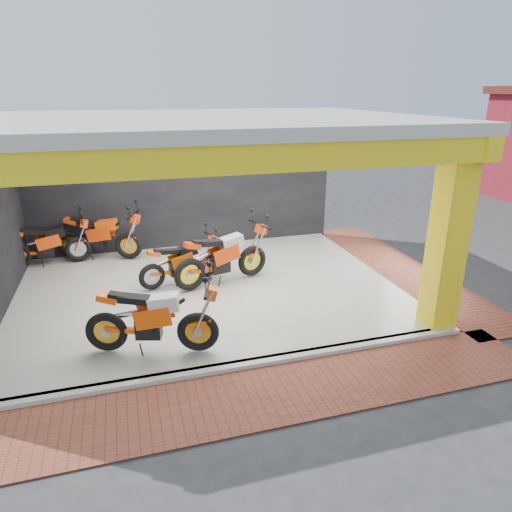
{
  "coord_description": "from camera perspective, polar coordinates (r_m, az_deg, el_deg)",
  "views": [
    {
      "loc": [
        -1.59,
        -7.03,
        4.18
      ],
      "look_at": [
        0.95,
        1.54,
        0.9
      ],
      "focal_mm": 32.0,
      "sensor_mm": 36.0,
      "label": 1
    }
  ],
  "objects": [
    {
      "name": "ground",
      "position": [
        8.33,
        -3.29,
        -10.0
      ],
      "size": [
        80.0,
        80.0,
        0.0
      ],
      "primitive_type": "plane",
      "color": "#2D2D30",
      "rests_on": "ground"
    },
    {
      "name": "showroom_floor",
      "position": [
        10.06,
        -5.94,
        -4.22
      ],
      "size": [
        8.0,
        6.0,
        0.1
      ],
      "primitive_type": "cube",
      "color": "silver",
      "rests_on": "ground"
    },
    {
      "name": "showroom_ceiling",
      "position": [
        9.19,
        -6.76,
        16.39
      ],
      "size": [
        8.4,
        6.4,
        0.2
      ],
      "primitive_type": "cube",
      "color": "beige",
      "rests_on": "corner_column"
    },
    {
      "name": "back_wall",
      "position": [
        12.47,
        -8.94,
        8.66
      ],
      "size": [
        8.2,
        0.2,
        3.5
      ],
      "primitive_type": "cube",
      "color": "black",
      "rests_on": "ground"
    },
    {
      "name": "corner_column",
      "position": [
        8.59,
        22.87,
        2.1
      ],
      "size": [
        0.5,
        0.5,
        3.5
      ],
      "primitive_type": "cube",
      "color": "yellow",
      "rests_on": "ground"
    },
    {
      "name": "header_beam_front",
      "position": [
        6.3,
        -1.75,
        12.11
      ],
      "size": [
        8.4,
        0.3,
        0.4
      ],
      "primitive_type": "cube",
      "color": "yellow",
      "rests_on": "corner_column"
    },
    {
      "name": "header_beam_right",
      "position": [
        10.66,
        15.75,
        14.68
      ],
      "size": [
        0.3,
        6.4,
        0.4
      ],
      "primitive_type": "cube",
      "color": "yellow",
      "rests_on": "corner_column"
    },
    {
      "name": "floor_kerb",
      "position": [
        7.46,
        -1.44,
        -13.46
      ],
      "size": [
        8.0,
        0.2,
        0.1
      ],
      "primitive_type": "cube",
      "color": "silver",
      "rests_on": "ground"
    },
    {
      "name": "paver_front",
      "position": [
        6.87,
        0.34,
        -17.16
      ],
      "size": [
        9.0,
        1.4,
        0.03
      ],
      "primitive_type": "cube",
      "color": "brown",
      "rests_on": "ground"
    },
    {
      "name": "paver_right",
      "position": [
        11.82,
        17.56,
        -1.48
      ],
      "size": [
        1.4,
        7.0,
        0.03
      ],
      "primitive_type": "cube",
      "color": "brown",
      "rests_on": "ground"
    },
    {
      "name": "moto_hero",
      "position": [
        7.41,
        -7.37,
        -7.14
      ],
      "size": [
        2.44,
        1.47,
        1.4
      ],
      "primitive_type": null,
      "rotation": [
        0.0,
        0.0,
        -0.29
      ],
      "color": "#FF520A",
      "rests_on": "showroom_floor"
    },
    {
      "name": "moto_row_a",
      "position": [
        10.32,
        -0.49,
        1.2
      ],
      "size": [
        2.54,
        1.49,
        1.46
      ],
      "primitive_type": null,
      "rotation": [
        0.0,
        0.0,
        0.27
      ],
      "color": "red",
      "rests_on": "showroom_floor"
    },
    {
      "name": "moto_row_b",
      "position": [
        10.31,
        -6.36,
        0.26
      ],
      "size": [
        2.06,
        1.18,
        1.19
      ],
      "primitive_type": null,
      "rotation": [
        0.0,
        0.0,
        0.25
      ],
      "color": "#E05409",
      "rests_on": "showroom_floor"
    },
    {
      "name": "moto_row_c",
      "position": [
        11.84,
        -15.77,
        2.81
      ],
      "size": [
        2.46,
        1.61,
        1.41
      ],
      "primitive_type": null,
      "rotation": [
        0.0,
        0.0,
        -0.36
      ],
      "color": "#F13D0A",
      "rests_on": "showroom_floor"
    },
    {
      "name": "moto_row_d",
      "position": [
        12.09,
        -21.52,
        2.2
      ],
      "size": [
        2.17,
        0.95,
        1.29
      ],
      "primitive_type": null,
      "rotation": [
        0.0,
        0.0,
        0.08
      ],
      "color": "#FD410A",
      "rests_on": "showroom_floor"
    }
  ]
}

